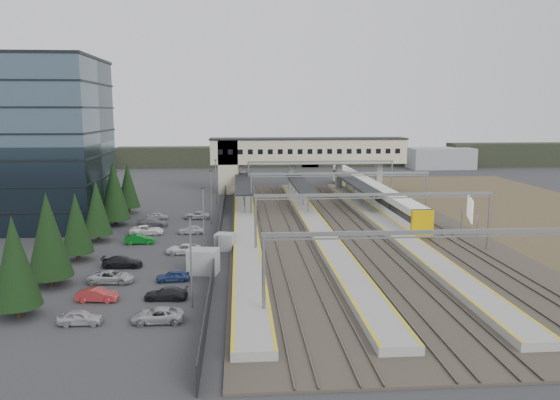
{
  "coord_description": "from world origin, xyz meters",
  "views": [
    {
      "loc": [
        -3.9,
        -70.04,
        16.7
      ],
      "look_at": [
        2.01,
        7.22,
        4.0
      ],
      "focal_mm": 35.0,
      "sensor_mm": 36.0,
      "label": 1
    }
  ],
  "objects": [
    {
      "name": "office_building",
      "position": [
        -36.0,
        12.0,
        12.19
      ],
      "size": [
        24.3,
        18.3,
        24.3
      ],
      "color": "#384A56",
      "rests_on": "ground"
    },
    {
      "name": "relay_cabin_far",
      "position": [
        -5.59,
        -5.49,
        1.04
      ],
      "size": [
        2.72,
        2.47,
        2.08
      ],
      "color": "gray",
      "rests_on": "ground"
    },
    {
      "name": "lampposts",
      "position": [
        -8.0,
        1.25,
        4.34
      ],
      "size": [
        0.5,
        53.25,
        8.07
      ],
      "color": "slate",
      "rests_on": "ground"
    },
    {
      "name": "treeline_far",
      "position": [
        23.81,
        92.28,
        2.95
      ],
      "size": [
        170.0,
        19.0,
        7.0
      ],
      "color": "black",
      "rests_on": "ground"
    },
    {
      "name": "relay_cabin_near",
      "position": [
        -7.66,
        -14.84,
        1.27
      ],
      "size": [
        3.41,
        2.76,
        2.55
      ],
      "color": "gray",
      "rests_on": "ground"
    },
    {
      "name": "fence",
      "position": [
        -6.5,
        5.0,
        1.0
      ],
      "size": [
        0.08,
        90.0,
        2.0
      ],
      "color": "#26282B",
      "rests_on": "ground"
    },
    {
      "name": "train",
      "position": [
        20.0,
        27.79,
        2.06
      ],
      "size": [
        2.88,
        60.2,
        3.63
      ],
      "color": "white",
      "rests_on": "ground"
    },
    {
      "name": "billboard",
      "position": [
        27.27,
        0.29,
        3.43
      ],
      "size": [
        1.94,
        5.78,
        5.11
      ],
      "color": "slate",
      "rests_on": "ground"
    },
    {
      "name": "car_park",
      "position": [
        -14.02,
        -7.42,
        0.6
      ],
      "size": [
        10.45,
        44.37,
        1.28
      ],
      "color": "#A6A5AA",
      "rests_on": "ground"
    },
    {
      "name": "conifer_row",
      "position": [
        -22.0,
        -3.86,
        4.84
      ],
      "size": [
        4.42,
        49.82,
        9.5
      ],
      "color": "black",
      "rests_on": "ground"
    },
    {
      "name": "footbridge",
      "position": [
        7.7,
        42.0,
        7.93
      ],
      "size": [
        40.4,
        6.4,
        11.2
      ],
      "color": "#BFB490",
      "rests_on": "ground"
    },
    {
      "name": "ground",
      "position": [
        0.0,
        0.0,
        0.0
      ],
      "size": [
        220.0,
        220.0,
        0.0
      ],
      "primitive_type": "plane",
      "color": "#2B2B2D",
      "rests_on": "ground"
    },
    {
      "name": "canopies",
      "position": [
        7.0,
        27.0,
        3.92
      ],
      "size": [
        23.1,
        30.0,
        3.28
      ],
      "color": "black",
      "rests_on": "ground"
    },
    {
      "name": "rail_corridor",
      "position": [
        9.34,
        5.0,
        0.29
      ],
      "size": [
        34.0,
        90.0,
        0.92
      ],
      "color": "#37342A",
      "rests_on": "ground"
    },
    {
      "name": "gantries",
      "position": [
        12.0,
        3.0,
        6.0
      ],
      "size": [
        28.4,
        62.28,
        7.17
      ],
      "color": "slate",
      "rests_on": "ground"
    }
  ]
}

